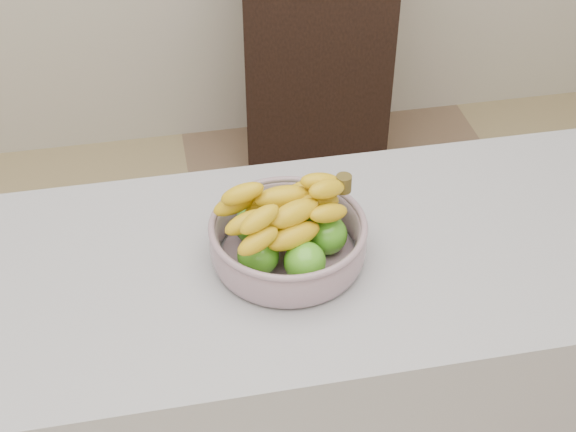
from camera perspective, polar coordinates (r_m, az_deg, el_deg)
name	(u,v)px	position (r m, az deg, el deg)	size (l,w,h in m)	color
counter	(239,415)	(1.81, -3.52, -13.94)	(2.00, 0.60, 0.90)	#A4A5AC
cabinet	(319,45)	(3.09, 2.21, 12.08)	(0.53, 0.43, 0.96)	black
fruit_bowl	(288,236)	(1.45, -0.02, -1.45)	(0.29, 0.29, 0.15)	#A3B4C4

